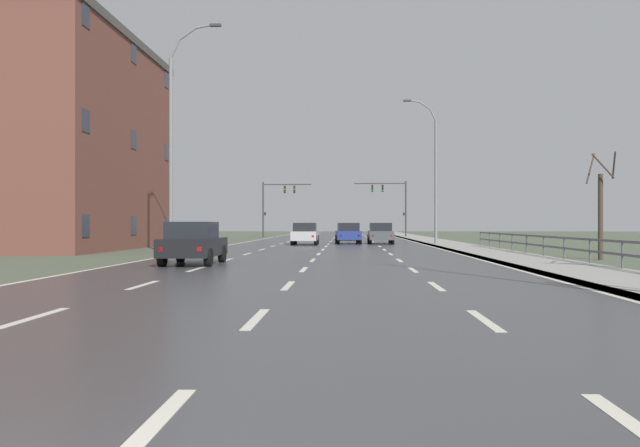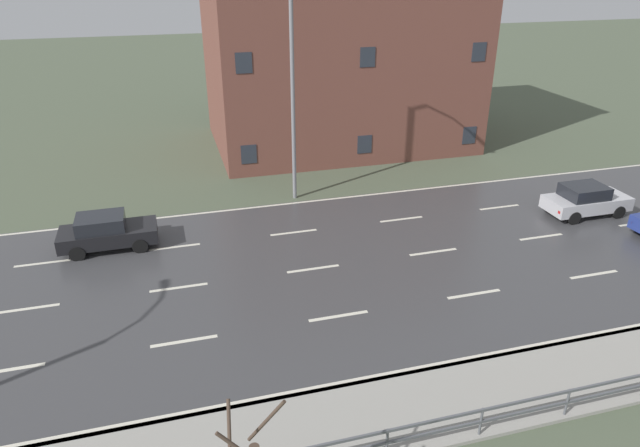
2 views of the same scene
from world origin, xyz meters
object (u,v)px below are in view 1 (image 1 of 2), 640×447
Objects in this scene: street_lamp_left_bank at (174,141)px; car_far_left at (348,232)px; street_lamp_midground at (434,173)px; traffic_signal_left at (275,199)px; car_distant at (193,243)px; car_mid_centre at (348,233)px; car_near_right at (305,234)px; brick_building at (42,143)px; car_near_left at (380,233)px; traffic_signal_right at (393,198)px.

street_lamp_left_bank reaches higher than car_far_left.
traffic_signal_left is (-14.02, 25.17, -0.83)m from street_lamp_midground.
car_far_left is at bearing 114.82° from street_lamp_midground.
car_distant is 0.98× the size of car_mid_centre.
car_near_right is 18.10m from brick_building.
brick_building is at bearing 151.00° from street_lamp_left_bank.
car_mid_centre is at bearing -70.32° from traffic_signal_left.
car_mid_centre is at bearing 175.97° from car_near_left.
street_lamp_left_bank is 10.75m from brick_building.
car_distant is (2.35, -47.43, -3.40)m from traffic_signal_left.
traffic_signal_left is 47.61m from car_distant.
car_far_left is at bearing 102.65° from car_near_left.
street_lamp_midground reaches higher than traffic_signal_right.
traffic_signal_right is 15.20m from car_far_left.
car_distant is 1.00× the size of car_near_right.
traffic_signal_right is at bearing 92.11° from street_lamp_midground.
car_mid_centre is at bearing -88.85° from car_far_left.
street_lamp_left_bank is at bearing 108.85° from car_distant.
traffic_signal_right is at bearing 73.16° from car_near_right.
traffic_signal_left is at bearing 101.28° from car_near_right.
car_distant and car_near_right have the same top height.
car_far_left is 10.17m from car_mid_centre.
street_lamp_midground is 1.69× the size of traffic_signal_left.
car_near_left is at bearing 71.58° from car_distant.
street_lamp_midground reaches higher than car_mid_centre.
street_lamp_midground is 26.87m from traffic_signal_right.
street_lamp_midground is at bearing -63.89° from car_far_left.
brick_building is at bearing -107.24° from traffic_signal_left.
street_lamp_left_bank reaches higher than traffic_signal_right.
car_near_right is 0.99× the size of car_far_left.
traffic_signal_left is (-13.03, -1.67, -0.14)m from traffic_signal_right.
street_lamp_midground reaches higher than car_near_right.
traffic_signal_right is 1.53× the size of car_distant.
traffic_signal_right is at bearing 83.49° from car_near_left.
street_lamp_midground is at bearing 17.96° from brick_building.
traffic_signal_right is 0.38× the size of brick_building.
car_near_left is (10.42, -22.56, -3.40)m from traffic_signal_left.
street_lamp_left_bank is 2.85× the size of car_near_left.
car_distant is 0.99× the size of car_far_left.
car_distant is 35.65m from car_far_left.
street_lamp_left_bank is 15.33m from car_near_right.
car_near_right is 13.07m from car_far_left.
brick_building reaches higher than street_lamp_midground.
street_lamp_midground is 2.48× the size of car_far_left.
traffic_signal_left reaches higher than car_mid_centre.
traffic_signal_right is at bearing 70.80° from street_lamp_left_bank.
traffic_signal_left is 25.66m from car_near_right.
car_distant is (3.22, -9.20, -4.91)m from street_lamp_left_bank.
car_mid_centre is at bearing 76.81° from car_distant.
traffic_signal_right is at bearing 56.14° from brick_building.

